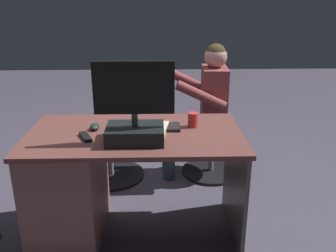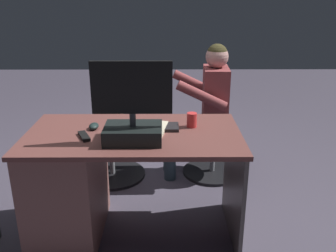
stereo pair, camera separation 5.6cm
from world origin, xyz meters
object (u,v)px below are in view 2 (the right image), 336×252
(desk, at_px, (83,180))
(office_chair_teddy, at_px, (111,151))
(monitor, at_px, (133,118))
(cup, at_px, (192,120))
(person, at_px, (205,102))
(teddy_bear, at_px, (109,112))
(keyboard, at_px, (145,127))
(tv_remote, at_px, (84,136))
(visitor_chair, at_px, (213,146))
(computer_mouse, at_px, (94,126))

(desk, distance_m, office_chair_teddy, 0.82)
(monitor, bearing_deg, office_chair_teddy, -73.17)
(cup, distance_m, person, 0.77)
(office_chair_teddy, height_order, teddy_bear, teddy_bear)
(keyboard, bearing_deg, person, -120.40)
(person, bearing_deg, keyboard, 59.60)
(tv_remote, bearing_deg, monitor, 146.72)
(keyboard, xyz_separation_m, person, (-0.45, -0.77, -0.06))
(monitor, relative_size, cup, 5.02)
(desk, bearing_deg, keyboard, -170.62)
(visitor_chair, bearing_deg, keyboard, 55.26)
(computer_mouse, distance_m, teddy_bear, 0.76)
(cup, distance_m, visitor_chair, 0.93)
(computer_mouse, xyz_separation_m, person, (-0.78, -0.78, -0.07))
(desk, distance_m, tv_remote, 0.35)
(cup, bearing_deg, office_chair_teddy, -47.94)
(office_chair_teddy, bearing_deg, keyboard, 114.85)
(desk, relative_size, visitor_chair, 2.57)
(person, bearing_deg, computer_mouse, 44.96)
(monitor, height_order, tv_remote, monitor)
(tv_remote, distance_m, teddy_bear, 0.91)
(cup, xyz_separation_m, visitor_chair, (-0.25, -0.75, -0.51))
(monitor, xyz_separation_m, teddy_bear, (0.28, -0.94, -0.26))
(keyboard, height_order, tv_remote, keyboard)
(desk, bearing_deg, cup, -172.04)
(cup, bearing_deg, monitor, 32.68)
(keyboard, distance_m, person, 0.90)
(keyboard, height_order, teddy_bear, teddy_bear)
(keyboard, xyz_separation_m, office_chair_teddy, (0.34, -0.73, -0.49))
(visitor_chair, bearing_deg, cup, 71.84)
(visitor_chair, distance_m, person, 0.42)
(visitor_chair, height_order, person, person)
(tv_remote, relative_size, teddy_bear, 0.44)
(cup, height_order, office_chair_teddy, cup)
(keyboard, distance_m, computer_mouse, 0.32)
(tv_remote, bearing_deg, visitor_chair, -158.40)
(cup, height_order, person, person)
(monitor, xyz_separation_m, office_chair_teddy, (0.28, -0.93, -0.61))
(desk, distance_m, teddy_bear, 0.84)
(teddy_bear, bearing_deg, desk, 85.30)
(teddy_bear, bearing_deg, keyboard, 114.51)
(computer_mouse, bearing_deg, teddy_bear, -88.71)
(cup, xyz_separation_m, tv_remote, (0.65, 0.18, -0.04))
(tv_remote, relative_size, visitor_chair, 0.29)
(desk, relative_size, office_chair_teddy, 2.32)
(keyboard, xyz_separation_m, visitor_chair, (-0.54, -0.78, -0.47))
(desk, relative_size, cup, 14.31)
(teddy_bear, distance_m, person, 0.80)
(monitor, bearing_deg, keyboard, -106.72)
(tv_remote, bearing_deg, desk, -82.13)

